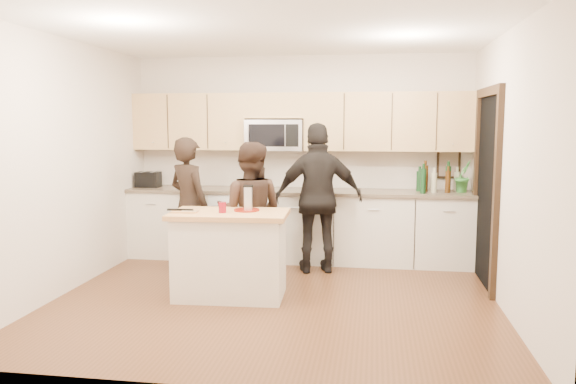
# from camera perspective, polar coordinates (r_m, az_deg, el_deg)

# --- Properties ---
(floor) EXTENTS (4.50, 4.50, 0.00)m
(floor) POSITION_cam_1_polar(r_m,az_deg,el_deg) (5.92, -1.32, -10.77)
(floor) COLOR #58331E
(floor) RESTS_ON ground
(room_shell) EXTENTS (4.52, 4.02, 2.71)m
(room_shell) POSITION_cam_1_polar(r_m,az_deg,el_deg) (5.64, -1.37, 6.22)
(room_shell) COLOR beige
(room_shell) RESTS_ON ground
(back_cabinetry) EXTENTS (4.50, 0.66, 0.94)m
(back_cabinetry) POSITION_cam_1_polar(r_m,az_deg,el_deg) (7.43, 0.95, -3.35)
(back_cabinetry) COLOR beige
(back_cabinetry) RESTS_ON ground
(upper_cabinetry) EXTENTS (4.50, 0.33, 0.75)m
(upper_cabinetry) POSITION_cam_1_polar(r_m,az_deg,el_deg) (7.45, 1.38, 7.29)
(upper_cabinetry) COLOR tan
(upper_cabinetry) RESTS_ON ground
(microwave) EXTENTS (0.76, 0.41, 0.40)m
(microwave) POSITION_cam_1_polar(r_m,az_deg,el_deg) (7.46, -1.28, 5.81)
(microwave) COLOR silver
(microwave) RESTS_ON ground
(doorway) EXTENTS (0.06, 1.25, 2.20)m
(doorway) POSITION_cam_1_polar(r_m,az_deg,el_deg) (6.60, 19.54, 0.95)
(doorway) COLOR black
(doorway) RESTS_ON ground
(framed_picture) EXTENTS (0.30, 0.03, 0.38)m
(framed_picture) POSITION_cam_1_polar(r_m,az_deg,el_deg) (7.61, 15.99, 2.77)
(framed_picture) COLOR black
(framed_picture) RESTS_ON ground
(dish_towel) EXTENTS (0.34, 0.60, 0.48)m
(dish_towel) POSITION_cam_1_polar(r_m,az_deg,el_deg) (7.38, -6.57, -0.87)
(dish_towel) COLOR white
(dish_towel) RESTS_ON ground
(island) EXTENTS (1.23, 0.76, 0.90)m
(island) POSITION_cam_1_polar(r_m,az_deg,el_deg) (5.90, -5.91, -6.29)
(island) COLOR beige
(island) RESTS_ON ground
(red_plate) EXTENTS (0.27, 0.27, 0.02)m
(red_plate) POSITION_cam_1_polar(r_m,az_deg,el_deg) (5.87, -4.22, -1.84)
(red_plate) COLOR maroon
(red_plate) RESTS_ON island
(box_grater) EXTENTS (0.10, 0.06, 0.25)m
(box_grater) POSITION_cam_1_polar(r_m,az_deg,el_deg) (5.84, -4.04, -0.52)
(box_grater) COLOR silver
(box_grater) RESTS_ON red_plate
(drink_glass) EXTENTS (0.08, 0.08, 0.11)m
(drink_glass) POSITION_cam_1_polar(r_m,az_deg,el_deg) (5.76, -6.68, -1.57)
(drink_glass) COLOR maroon
(drink_glass) RESTS_ON island
(cutting_board) EXTENTS (0.26, 0.18, 0.02)m
(cutting_board) POSITION_cam_1_polar(r_m,az_deg,el_deg) (5.84, -10.40, -1.96)
(cutting_board) COLOR tan
(cutting_board) RESTS_ON island
(tongs) EXTENTS (0.27, 0.05, 0.02)m
(tongs) POSITION_cam_1_polar(r_m,az_deg,el_deg) (5.85, -10.90, -1.78)
(tongs) COLOR black
(tongs) RESTS_ON cutting_board
(knife) EXTENTS (0.18, 0.03, 0.01)m
(knife) POSITION_cam_1_polar(r_m,az_deg,el_deg) (5.79, -9.91, -1.90)
(knife) COLOR silver
(knife) RESTS_ON cutting_board
(toaster) EXTENTS (0.31, 0.20, 0.21)m
(toaster) POSITION_cam_1_polar(r_m,az_deg,el_deg) (7.87, -14.01, 1.24)
(toaster) COLOR black
(toaster) RESTS_ON back_cabinetry
(bottle_cluster) EXTENTS (0.55, 0.36, 0.39)m
(bottle_cluster) POSITION_cam_1_polar(r_m,az_deg,el_deg) (7.33, 14.74, 1.36)
(bottle_cluster) COLOR black
(bottle_cluster) RESTS_ON back_cabinetry
(orchid) EXTENTS (0.29, 0.29, 0.41)m
(orchid) POSITION_cam_1_polar(r_m,az_deg,el_deg) (7.39, 17.37, 1.55)
(orchid) COLOR #357F33
(orchid) RESTS_ON back_cabinetry
(woman_left) EXTENTS (0.72, 0.64, 1.64)m
(woman_left) POSITION_cam_1_polar(r_m,az_deg,el_deg) (6.91, -10.03, -1.31)
(woman_left) COLOR black
(woman_left) RESTS_ON ground
(woman_center) EXTENTS (0.78, 0.61, 1.60)m
(woman_center) POSITION_cam_1_polar(r_m,az_deg,el_deg) (6.34, -3.90, -2.15)
(woman_center) COLOR black
(woman_center) RESTS_ON ground
(woman_right) EXTENTS (1.14, 0.67, 1.81)m
(woman_right) POSITION_cam_1_polar(r_m,az_deg,el_deg) (6.77, 3.14, -0.65)
(woman_right) COLOR black
(woman_right) RESTS_ON ground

